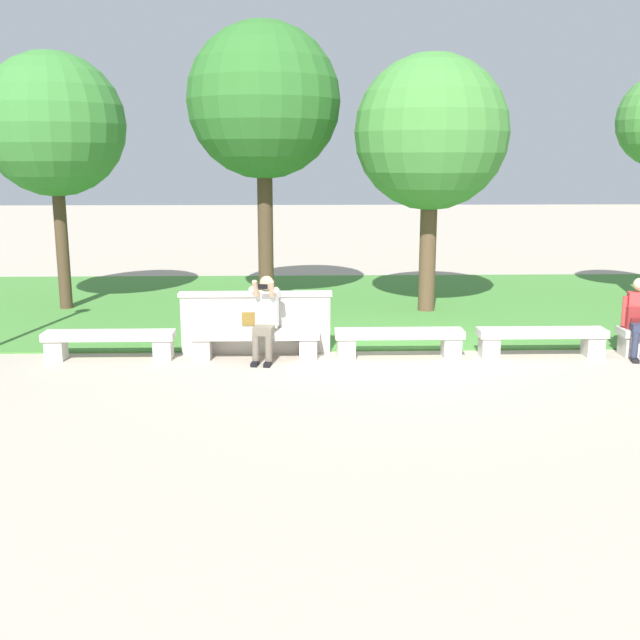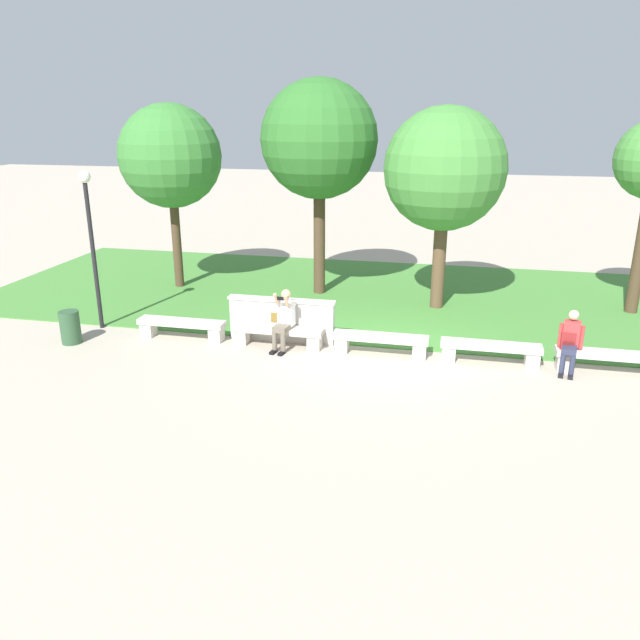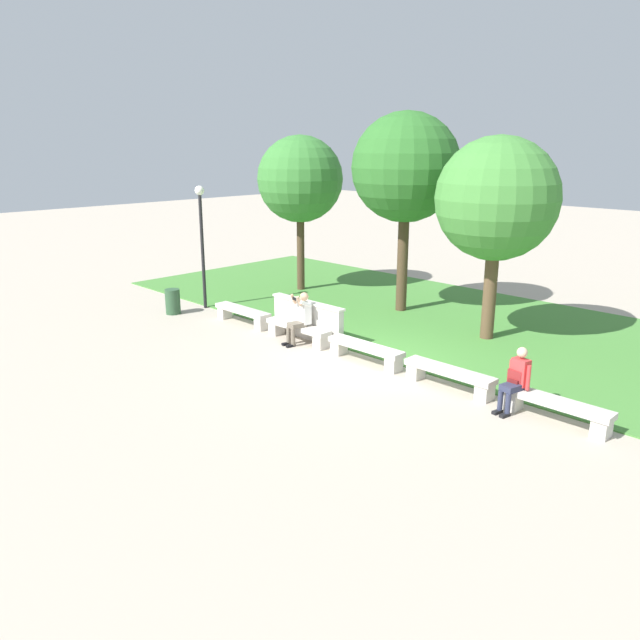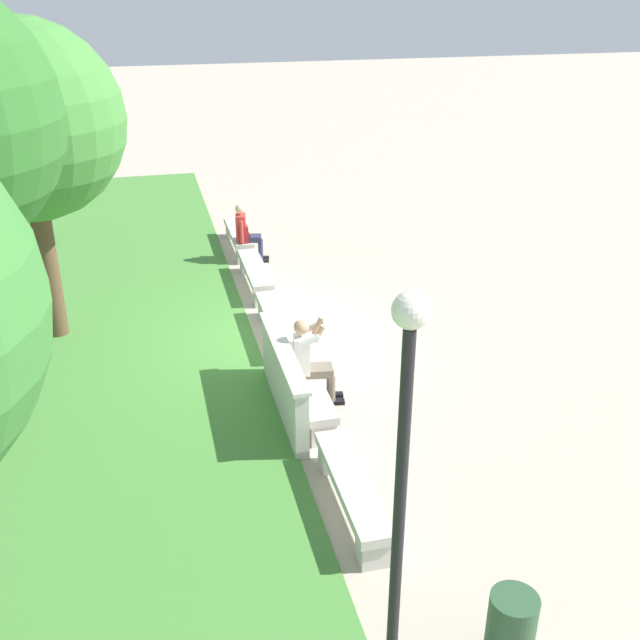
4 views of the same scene
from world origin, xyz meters
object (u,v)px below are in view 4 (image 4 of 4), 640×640
object	(u,v)px
bench_far	(255,273)
tree_left_background	(16,70)
tree_far_back	(24,123)
bench_near	(308,390)
trash_bin	(511,630)
bench_end	(239,236)
backpack	(243,234)
person_photographer	(310,357)
person_distant	(246,231)
bench_mid	(277,322)
lamp_post	(403,447)
bench_main	(352,490)

from	to	relation	value
bench_far	tree_left_background	xyz separation A→B (m)	(3.71, 4.28, 3.49)
bench_far	tree_left_background	world-z (taller)	tree_left_background
bench_far	tree_far_back	size ratio (longest dim) A/B	0.40
bench_near	tree_left_background	world-z (taller)	tree_left_background
tree_far_back	trash_bin	world-z (taller)	tree_far_back
bench_near	tree_far_back	distance (m)	5.93
bench_end	backpack	distance (m)	0.88
bench_far	person_photographer	distance (m)	4.43
person_distant	trash_bin	world-z (taller)	person_distant
bench_mid	person_distant	size ratio (longest dim) A/B	1.62
backpack	trash_bin	world-z (taller)	backpack
lamp_post	bench_end	bearing A→B (deg)	-1.40
bench_main	person_distant	bearing A→B (deg)	-0.44
bench_near	bench_far	size ratio (longest dim) A/B	1.00
trash_bin	tree_far_back	bearing A→B (deg)	29.09
bench_mid	backpack	distance (m)	3.78
bench_end	lamp_post	xyz separation A→B (m)	(-11.40, 0.28, 2.15)
bench_mid	bench_end	world-z (taller)	same
bench_main	tree_far_back	distance (m)	7.46
bench_near	bench_end	bearing A→B (deg)	0.00
person_photographer	trash_bin	distance (m)	4.87
bench_far	person_distant	world-z (taller)	person_distant
person_distant	tree_far_back	size ratio (longest dim) A/B	0.24
bench_main	bench_far	distance (m)	6.88
bench_near	bench_end	size ratio (longest dim) A/B	1.00
bench_far	tree_far_back	bearing A→B (deg)	109.00
bench_near	lamp_post	size ratio (longest dim) A/B	0.55
bench_far	person_photographer	world-z (taller)	person_photographer
bench_far	bench_near	bearing A→B (deg)	180.00
bench_main	backpack	bearing A→B (deg)	0.03
backpack	tree_far_back	size ratio (longest dim) A/B	0.08
tree_left_background	tree_far_back	world-z (taller)	tree_far_back
bench_near	person_photographer	bearing A→B (deg)	-23.23
tree_left_background	tree_far_back	distance (m)	5.01
bench_near	person_distant	xyz separation A→B (m)	(6.10, -0.06, 0.37)
backpack	lamp_post	bearing A→B (deg)	178.51
bench_end	bench_main	bearing A→B (deg)	180.00
bench_near	lamp_post	world-z (taller)	lamp_post
backpack	trash_bin	distance (m)	10.72
tree_far_back	person_photographer	bearing A→B (deg)	-130.48
bench_near	backpack	bearing A→B (deg)	0.04
person_photographer	lamp_post	world-z (taller)	lamp_post
bench_main	person_photographer	distance (m)	2.51
tree_left_background	tree_far_back	bearing A→B (deg)	-172.54
bench_mid	bench_end	xyz separation A→B (m)	(4.59, 0.00, 0.00)
bench_mid	person_photographer	bearing A→B (deg)	-177.93
tree_far_back	lamp_post	xyz separation A→B (m)	(-7.86, -3.35, -1.14)
lamp_post	backpack	bearing A→B (deg)	-1.49
bench_near	bench_end	world-z (taller)	same
tree_far_back	lamp_post	bearing A→B (deg)	-156.92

